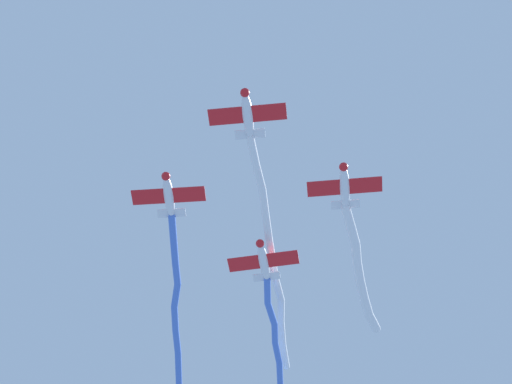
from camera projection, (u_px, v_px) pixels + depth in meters
name	position (u px, v px, depth m)	size (l,w,h in m)	color
airplane_lead	(247.00, 114.00, 84.46)	(5.55, 6.66, 1.76)	white
smoke_trail_lead	(272.00, 262.00, 95.61)	(26.92, 17.49, 3.09)	white
airplane_left_wing	(344.00, 186.00, 88.37)	(5.56, 6.64, 1.76)	white
smoke_trail_left_wing	(360.00, 271.00, 93.83)	(14.75, 7.39, 1.40)	white
airplane_right_wing	(169.00, 195.00, 89.79)	(5.61, 6.58, 1.76)	white
smoke_trail_right_wing	(177.00, 321.00, 99.86)	(22.00, 19.23, 2.11)	#4C75DB
airplane_slot	(263.00, 261.00, 93.61)	(5.42, 6.80, 1.76)	white
smoke_trail_slot	(275.00, 343.00, 100.60)	(15.63, 10.97, 2.58)	#4C75DB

